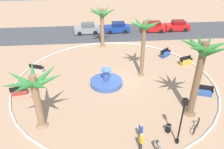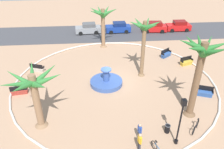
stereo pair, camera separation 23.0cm
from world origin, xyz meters
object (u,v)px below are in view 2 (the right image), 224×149
Objects in this scene: palm_tree_far_side at (144,35)px; trash_bin at (167,128)px; bench_west at (19,91)px; person_cyclist_photo at (140,131)px; bench_north at (204,93)px; bench_southeast at (166,54)px; bicycle_by_lamppost at (196,127)px; parked_car_second at (118,28)px; parked_car_third at (154,27)px; palm_tree_near_fountain at (201,62)px; bench_southwest at (37,69)px; parked_car_leftmost at (88,29)px; palm_tree_mid_plaza at (34,89)px; parked_car_rightmost at (178,26)px; lamppost at (181,118)px; fountain at (106,82)px; bench_east at (186,62)px; person_cyclist_helmet at (140,142)px; palm_tree_by_curb at (103,18)px.

trash_bin is at bearing -87.82° from palm_tree_far_side.
bench_west is 1.02× the size of person_cyclist_photo.
bench_north is 1.06× the size of bench_southeast.
palm_tree_far_side is at bearing 106.52° from bicycle_by_lamppost.
parked_car_second and parked_car_third have the same top height.
palm_tree_near_fountain is 4.17× the size of bench_southwest.
parked_car_third is at bearing -0.98° from parked_car_leftmost.
palm_tree_mid_plaza is 8.42m from person_cyclist_photo.
parked_car_second is at bearing 179.63° from parked_car_rightmost.
bench_southwest is (-14.63, 8.74, -4.78)m from palm_tree_near_fountain.
bench_southwest is at bearing -131.21° from parked_car_second.
person_cyclist_photo is at bearing 169.34° from lamppost.
fountain is 8.75m from palm_tree_mid_plaza.
palm_tree_far_side is (4.01, 1.51, 4.54)m from fountain.
palm_tree_far_side is at bearing -66.72° from parked_car_leftmost.
palm_tree_mid_plaza is 3.71× the size of bicycle_by_lamppost.
bench_east is 2.99m from bench_southeast.
parked_car_second reaches higher than bicycle_by_lamppost.
bench_west is 1.00× the size of person_cyclist_helmet.
person_cyclist_helmet reaches higher than trash_bin.
bench_southeast is 0.38× the size of lamppost.
trash_bin is at bearing -86.45° from parked_car_second.
palm_tree_mid_plaza reaches higher than parked_car_leftmost.
palm_tree_near_fountain is 10.58m from bench_east.
bench_southeast is (16.72, 6.94, 0.00)m from bench_west.
bench_west is at bearing -166.09° from bench_east.
lamppost is (10.35, -2.72, -1.20)m from palm_tree_mid_plaza.
palm_tree_mid_plaza is 8.57m from person_cyclist_helmet.
lamppost is 24.18m from parked_car_third.
bench_southwest is 0.42× the size of parked_car_rightmost.
palm_tree_mid_plaza is at bearing -168.85° from bench_north.
bench_southeast is 9.42m from parked_car_third.
parked_car_third is at bearing 73.82° from person_cyclist_helmet.
parked_car_second is at bearing 87.71° from person_cyclist_photo.
palm_tree_near_fountain is at bearing -30.86° from bench_southwest.
trash_bin is at bearing 15.35° from person_cyclist_photo.
parked_car_leftmost is at bearing 110.73° from bicycle_by_lamppost.
palm_tree_by_curb is at bearing -69.36° from parked_car_leftmost.
palm_tree_near_fountain is 9.56× the size of trash_bin.
trash_bin is at bearing -76.23° from palm_tree_by_curb.
bench_east is 1.00× the size of bench_north.
lamppost is at bearing -73.62° from trash_bin.
parked_car_leftmost reaches higher than person_cyclist_photo.
bench_north is 0.41× the size of parked_car_second.
lamppost is 3.30m from person_cyclist_helmet.
parked_car_leftmost is (-1.99, 15.47, 0.50)m from fountain.
parked_car_leftmost is (3.67, 21.23, -2.88)m from palm_tree_mid_plaza.
parked_car_third is (-1.12, 11.73, 0.43)m from bench_east.
lamppost is (-2.21, -3.11, -2.67)m from palm_tree_near_fountain.
bench_north is at bearing 42.11° from trash_bin.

